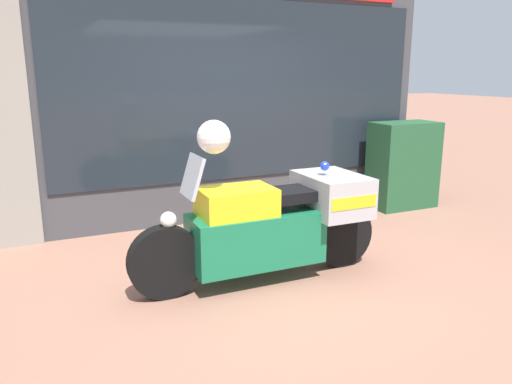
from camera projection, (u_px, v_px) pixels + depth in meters
ground_plane at (280, 268)px, 4.97m from camera, size 60.00×60.00×0.00m
shop_building at (178, 95)px, 6.18m from camera, size 6.08×0.55×3.22m
window_display at (238, 178)px, 6.80m from camera, size 4.70×0.30×2.03m
paramedic_motorcycle at (276, 221)px, 4.62m from camera, size 2.43×0.76×1.22m
utility_cabinet at (403, 165)px, 7.08m from camera, size 0.93×0.52×1.21m
white_helmet at (214, 137)px, 4.19m from camera, size 0.29×0.29×0.29m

